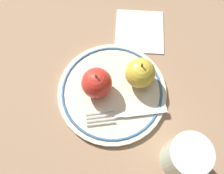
{
  "coord_description": "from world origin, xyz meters",
  "views": [
    {
      "loc": [
        -0.01,
        -0.22,
        0.52
      ],
      "look_at": [
        0.01,
        -0.01,
        0.03
      ],
      "focal_mm": 40.0,
      "sensor_mm": 36.0,
      "label": 1
    }
  ],
  "objects_px": {
    "plate": "(112,92)",
    "apple_red_whole": "(97,83)",
    "fork": "(129,114)",
    "apple_second_whole": "(140,73)",
    "napkin_folded": "(140,31)",
    "drinking_glass": "(185,157)"
  },
  "relations": [
    {
      "from": "plate",
      "to": "apple_second_whole",
      "type": "relative_size",
      "value": 3.29
    },
    {
      "from": "drinking_glass",
      "to": "napkin_folded",
      "type": "xyz_separation_m",
      "value": [
        -0.04,
        0.31,
        -0.05
      ]
    },
    {
      "from": "plate",
      "to": "drinking_glass",
      "type": "height_order",
      "value": "drinking_glass"
    },
    {
      "from": "apple_red_whole",
      "to": "apple_second_whole",
      "type": "distance_m",
      "value": 0.09
    },
    {
      "from": "plate",
      "to": "apple_red_whole",
      "type": "relative_size",
      "value": 3.29
    },
    {
      "from": "apple_red_whole",
      "to": "fork",
      "type": "distance_m",
      "value": 0.09
    },
    {
      "from": "plate",
      "to": "apple_red_whole",
      "type": "xyz_separation_m",
      "value": [
        -0.03,
        0.01,
        0.04
      ]
    },
    {
      "from": "plate",
      "to": "apple_second_whole",
      "type": "xyz_separation_m",
      "value": [
        0.06,
        0.02,
        0.04
      ]
    },
    {
      "from": "apple_second_whole",
      "to": "drinking_glass",
      "type": "distance_m",
      "value": 0.19
    },
    {
      "from": "apple_red_whole",
      "to": "drinking_glass",
      "type": "distance_m",
      "value": 0.22
    },
    {
      "from": "apple_red_whole",
      "to": "apple_second_whole",
      "type": "height_order",
      "value": "same"
    },
    {
      "from": "napkin_folded",
      "to": "plate",
      "type": "bearing_deg",
      "value": -118.26
    },
    {
      "from": "fork",
      "to": "plate",
      "type": "bearing_deg",
      "value": -63.93
    },
    {
      "from": "napkin_folded",
      "to": "apple_second_whole",
      "type": "bearing_deg",
      "value": -99.37
    },
    {
      "from": "apple_red_whole",
      "to": "fork",
      "type": "height_order",
      "value": "apple_red_whole"
    },
    {
      "from": "apple_second_whole",
      "to": "napkin_folded",
      "type": "relative_size",
      "value": 0.59
    },
    {
      "from": "apple_second_whole",
      "to": "plate",
      "type": "bearing_deg",
      "value": -161.49
    },
    {
      "from": "plate",
      "to": "drinking_glass",
      "type": "xyz_separation_m",
      "value": [
        0.12,
        -0.16,
        0.04
      ]
    },
    {
      "from": "drinking_glass",
      "to": "napkin_folded",
      "type": "height_order",
      "value": "drinking_glass"
    },
    {
      "from": "apple_red_whole",
      "to": "drinking_glass",
      "type": "xyz_separation_m",
      "value": [
        0.15,
        -0.16,
        0.0
      ]
    },
    {
      "from": "plate",
      "to": "fork",
      "type": "bearing_deg",
      "value": -62.29
    },
    {
      "from": "apple_red_whole",
      "to": "napkin_folded",
      "type": "bearing_deg",
      "value": 52.37
    }
  ]
}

